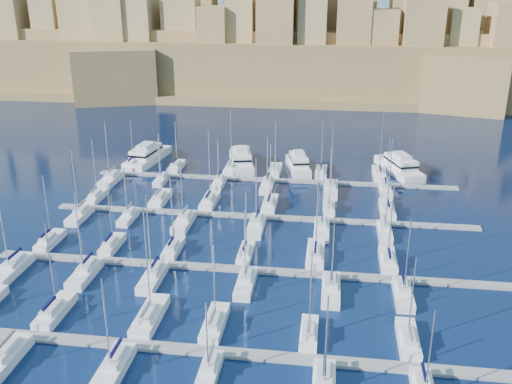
# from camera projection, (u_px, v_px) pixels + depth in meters

# --- Properties ---
(ground) EXTENTS (600.00, 600.00, 0.00)m
(ground) POSITION_uv_depth(u_px,v_px,m) (254.00, 239.00, 103.83)
(ground) COLOR black
(ground) RESTS_ON ground
(pontoon_near) EXTENTS (84.00, 2.00, 0.40)m
(pontoon_near) POSITION_uv_depth(u_px,v_px,m) (217.00, 352.00, 72.25)
(pontoon_near) COLOR slate
(pontoon_near) RESTS_ON ground
(pontoon_mid_near) EXTENTS (84.00, 2.00, 0.40)m
(pontoon_mid_near) POSITION_uv_depth(u_px,v_px,m) (244.00, 269.00, 92.64)
(pontoon_mid_near) COLOR slate
(pontoon_mid_near) RESTS_ON ground
(pontoon_mid_far) EXTENTS (84.00, 2.00, 0.40)m
(pontoon_mid_far) POSITION_uv_depth(u_px,v_px,m) (261.00, 217.00, 113.03)
(pontoon_mid_far) COLOR slate
(pontoon_mid_far) RESTS_ON ground
(pontoon_far) EXTENTS (84.00, 2.00, 0.40)m
(pontoon_far) POSITION_uv_depth(u_px,v_px,m) (273.00, 180.00, 133.43)
(pontoon_far) COLOR slate
(pontoon_far) RESTS_ON ground
(sailboat_1) EXTENTS (2.69, 8.98, 14.19)m
(sailboat_1) POSITION_uv_depth(u_px,v_px,m) (55.00, 311.00, 80.09)
(sailboat_1) COLOR white
(sailboat_1) RESTS_ON ground
(sailboat_2) EXTENTS (2.98, 9.94, 17.04)m
(sailboat_2) POSITION_uv_depth(u_px,v_px,m) (150.00, 316.00, 78.81)
(sailboat_2) COLOR white
(sailboat_2) RESTS_ON ground
(sailboat_3) EXTENTS (2.68, 8.94, 12.56)m
(sailboat_3) POSITION_uv_depth(u_px,v_px,m) (215.00, 324.00, 77.20)
(sailboat_3) COLOR white
(sailboat_3) RESTS_ON ground
(sailboat_4) EXTENTS (2.28, 7.60, 12.87)m
(sailboat_4) POSITION_uv_depth(u_px,v_px,m) (309.00, 334.00, 74.99)
(sailboat_4) COLOR white
(sailboat_4) RESTS_ON ground
(sailboat_5) EXTENTS (2.56, 8.55, 12.62)m
(sailboat_5) POSITION_uv_depth(u_px,v_px,m) (408.00, 340.00, 73.80)
(sailboat_5) COLOR white
(sailboat_5) RESTS_ON ground
(sailboat_7) EXTENTS (3.21, 10.70, 15.98)m
(sailboat_7) POSITION_uv_depth(u_px,v_px,m) (1.00, 362.00, 69.50)
(sailboat_7) COLOR white
(sailboat_7) RESTS_ON ground
(sailboat_8) EXTENTS (2.83, 9.42, 13.60)m
(sailboat_8) POSITION_uv_depth(u_px,v_px,m) (113.00, 369.00, 68.32)
(sailboat_8) COLOR white
(sailboat_8) RESTS_ON ground
(sailboat_9) EXTENTS (2.24, 7.45, 10.79)m
(sailboat_9) POSITION_uv_depth(u_px,v_px,m) (209.00, 372.00, 67.78)
(sailboat_9) COLOR white
(sailboat_9) RESTS_ON ground
(sailboat_12) EXTENTS (2.41, 8.05, 13.17)m
(sailboat_12) POSITION_uv_depth(u_px,v_px,m) (50.00, 241.00, 101.51)
(sailboat_12) COLOR white
(sailboat_12) RESTS_ON ground
(sailboat_13) EXTENTS (2.37, 7.90, 12.39)m
(sailboat_13) POSITION_uv_depth(u_px,v_px,m) (112.00, 245.00, 99.99)
(sailboat_13) COLOR white
(sailboat_13) RESTS_ON ground
(sailboat_14) EXTENTS (2.37, 7.90, 13.75)m
(sailboat_14) POSITION_uv_depth(u_px,v_px,m) (173.00, 248.00, 98.59)
(sailboat_14) COLOR white
(sailboat_14) RESTS_ON ground
(sailboat_15) EXTENTS (2.31, 7.69, 11.90)m
(sailboat_15) POSITION_uv_depth(u_px,v_px,m) (246.00, 253.00, 96.91)
(sailboat_15) COLOR white
(sailboat_15) RESTS_ON ground
(sailboat_16) EXTENTS (2.97, 9.91, 15.99)m
(sailboat_16) POSITION_uv_depth(u_px,v_px,m) (315.00, 254.00, 96.42)
(sailboat_16) COLOR white
(sailboat_16) RESTS_ON ground
(sailboat_17) EXTENTS (2.64, 8.80, 13.94)m
(sailboat_17) POSITION_uv_depth(u_px,v_px,m) (388.00, 260.00, 94.41)
(sailboat_17) COLOR white
(sailboat_17) RESTS_ON ground
(sailboat_18) EXTENTS (3.01, 10.02, 13.77)m
(sailboat_18) POSITION_uv_depth(u_px,v_px,m) (12.00, 269.00, 91.63)
(sailboat_18) COLOR white
(sailboat_18) RESTS_ON ground
(sailboat_19) EXTENTS (2.78, 9.27, 14.91)m
(sailboat_19) POSITION_uv_depth(u_px,v_px,m) (85.00, 273.00, 90.42)
(sailboat_19) COLOR white
(sailboat_19) RESTS_ON ground
(sailboat_20) EXTENTS (2.72, 9.08, 14.99)m
(sailboat_20) POSITION_uv_depth(u_px,v_px,m) (153.00, 277.00, 89.12)
(sailboat_20) COLOR white
(sailboat_20) RESTS_ON ground
(sailboat_21) EXTENTS (2.62, 8.72, 13.38)m
(sailboat_21) POSITION_uv_depth(u_px,v_px,m) (246.00, 283.00, 87.44)
(sailboat_21) COLOR white
(sailboat_21) RESTS_ON ground
(sailboat_22) EXTENTS (2.74, 9.14, 13.43)m
(sailboat_22) POSITION_uv_depth(u_px,v_px,m) (331.00, 290.00, 85.62)
(sailboat_22) COLOR white
(sailboat_22) RESTS_ON ground
(sailboat_23) EXTENTS (2.61, 8.69, 13.17)m
(sailboat_23) POSITION_uv_depth(u_px,v_px,m) (403.00, 294.00, 84.49)
(sailboat_23) COLOR white
(sailboat_23) RESTS_ON ground
(sailboat_24) EXTENTS (2.37, 7.90, 13.45)m
(sailboat_24) POSITION_uv_depth(u_px,v_px,m) (96.00, 197.00, 121.88)
(sailboat_24) COLOR white
(sailboat_24) RESTS_ON ground
(sailboat_25) EXTENTS (2.79, 9.30, 13.91)m
(sailboat_25) POSITION_uv_depth(u_px,v_px,m) (160.00, 199.00, 120.76)
(sailboat_25) COLOR white
(sailboat_25) RESTS_ON ground
(sailboat_26) EXTENTS (2.85, 9.49, 16.03)m
(sailboat_26) POSITION_uv_depth(u_px,v_px,m) (210.00, 201.00, 119.50)
(sailboat_26) COLOR white
(sailboat_26) RESTS_ON ground
(sailboat_27) EXTENTS (2.76, 9.20, 13.67)m
(sailboat_27) POSITION_uv_depth(u_px,v_px,m) (270.00, 204.00, 117.78)
(sailboat_27) COLOR white
(sailboat_27) RESTS_ON ground
(sailboat_28) EXTENTS (2.49, 8.32, 13.30)m
(sailboat_28) POSITION_uv_depth(u_px,v_px,m) (329.00, 208.00, 115.86)
(sailboat_28) COLOR white
(sailboat_28) RESTS_ON ground
(sailboat_29) EXTENTS (2.86, 9.54, 15.59)m
(sailboat_29) POSITION_uv_depth(u_px,v_px,m) (387.00, 210.00, 114.93)
(sailboat_29) COLOR white
(sailboat_29) RESTS_ON ground
(sailboat_30) EXTENTS (2.60, 8.67, 14.47)m
(sailboat_30) POSITION_uv_depth(u_px,v_px,m) (80.00, 215.00, 112.45)
(sailboat_30) COLOR white
(sailboat_30) RESTS_ON ground
(sailboat_31) EXTENTS (2.30, 7.67, 11.42)m
(sailboat_31) POSITION_uv_depth(u_px,v_px,m) (129.00, 217.00, 111.69)
(sailboat_31) COLOR white
(sailboat_31) RESTS_ON ground
(sailboat_32) EXTENTS (2.86, 9.52, 13.50)m
(sailboat_32) POSITION_uv_depth(u_px,v_px,m) (184.00, 222.00, 109.40)
(sailboat_32) COLOR white
(sailboat_32) RESTS_ON ground
(sailboat_33) EXTENTS (2.90, 9.67, 14.65)m
(sailboat_33) POSITION_uv_depth(u_px,v_px,m) (256.00, 226.00, 107.55)
(sailboat_33) COLOR white
(sailboat_33) RESTS_ON ground
(sailboat_34) EXTENTS (2.78, 9.28, 13.76)m
(sailboat_34) POSITION_uv_depth(u_px,v_px,m) (322.00, 229.00, 106.19)
(sailboat_34) COLOR white
(sailboat_34) RESTS_ON ground
(sailboat_35) EXTENTS (2.47, 8.23, 12.88)m
(sailboat_35) POSITION_uv_depth(u_px,v_px,m) (385.00, 231.00, 105.23)
(sailboat_35) COLOR white
(sailboat_35) RESTS_ON ground
(sailboat_36) EXTENTS (2.51, 8.38, 12.20)m
(sailboat_36) POSITION_uv_depth(u_px,v_px,m) (133.00, 165.00, 142.45)
(sailboat_36) COLOR white
(sailboat_36) RESTS_ON ground
(sailboat_37) EXTENTS (2.60, 8.66, 12.30)m
(sailboat_37) POSITION_uv_depth(u_px,v_px,m) (177.00, 167.00, 141.17)
(sailboat_37) COLOR white
(sailboat_37) RESTS_ON ground
(sailboat_38) EXTENTS (2.73, 9.09, 15.50)m
(sailboat_38) POSITION_uv_depth(u_px,v_px,m) (231.00, 169.00, 139.64)
(sailboat_38) COLOR white
(sailboat_38) RESTS_ON ground
(sailboat_39) EXTENTS (2.76, 9.19, 12.73)m
(sailboat_39) POSITION_uv_depth(u_px,v_px,m) (275.00, 171.00, 138.33)
(sailboat_39) COLOR white
(sailboat_39) RESTS_ON ground
(sailboat_40) EXTENTS (2.73, 9.09, 13.93)m
(sailboat_40) POSITION_uv_depth(u_px,v_px,m) (321.00, 173.00, 136.88)
(sailboat_40) COLOR white
(sailboat_40) RESTS_ON ground
(sailboat_41) EXTENTS (3.02, 10.08, 16.53)m
(sailboat_41) POSITION_uv_depth(u_px,v_px,m) (379.00, 174.00, 135.58)
(sailboat_41) COLOR white
(sailboat_41) RESTS_ON ground
(sailboat_42) EXTENTS (3.12, 10.39, 14.98)m
(sailboat_42) POSITION_uv_depth(u_px,v_px,m) (111.00, 179.00, 132.28)
(sailboat_42) COLOR white
(sailboat_42) RESTS_ON ground
(sailboat_43) EXTENTS (2.21, 7.36, 12.07)m
(sailboat_43) POSITION_uv_depth(u_px,v_px,m) (162.00, 180.00, 132.20)
(sailboat_43) COLOR white
(sailboat_43) RESTS_ON ground
(sailboat_44) EXTENTS (2.38, 7.92, 11.36)m
(sailboat_44) POSITION_uv_depth(u_px,v_px,m) (219.00, 183.00, 130.24)
(sailboat_44) COLOR white
(sailboat_44) RESTS_ON ground
(sailboat_45) EXTENTS (2.68, 8.95, 12.38)m
(sailboat_45) POSITION_uv_depth(u_px,v_px,m) (267.00, 186.00, 128.35)
(sailboat_45) COLOR white
(sailboat_45) RESTS_ON ground
(sailboat_46) EXTENTS (3.15, 10.51, 15.66)m
(sailboat_46) POSITION_uv_depth(u_px,v_px,m) (330.00, 190.00, 125.85)
(sailboat_46) COLOR white
(sailboat_46) RESTS_ON ground
(sailboat_47) EXTENTS (2.62, 8.74, 13.34)m
(sailboat_47) POSITION_uv_depth(u_px,v_px,m) (386.00, 191.00, 125.16)
(sailboat_47) COLOR white
(sailboat_47) RESTS_ON ground
(motor_yacht_a) EXTENTS (7.85, 18.89, 5.25)m
(motor_yacht_a) POSITION_uv_depth(u_px,v_px,m) (147.00, 155.00, 146.68)
(motor_yacht_a) COLOR white
(motor_yacht_a) RESTS_ON ground
(motor_yacht_b) EXTENTS (9.00, 18.27, 5.25)m
(motor_yacht_b) POSITION_uv_depth(u_px,v_px,m) (241.00, 160.00, 143.23)
(motor_yacht_b) COLOR white
(motor_yacht_b) RESTS_ON ground
(motor_yacht_c) EXTENTS (7.39, 15.18, 5.25)m
(motor_yacht_c) POSITION_uv_depth(u_px,v_px,m) (298.00, 164.00, 140.10)
(motor_yacht_c) COLOR white
(motor_yacht_c) RESTS_ON ground
(motor_yacht_d) EXTENTS (10.95, 18.69, 5.25)m
(motor_yacht_d) POSITION_uv_depth(u_px,v_px,m) (399.00, 166.00, 138.51)
(motor_yacht_d) COLOR white
(motor_yacht_d) RESTS_ON ground
(fortified_city) EXTENTS (460.00, 108.95, 59.52)m
(fortified_city) POSITION_uv_depth(u_px,v_px,m) (304.00, 52.00, 242.57)
(fortified_city) COLOR brown
(fortified_city) RESTS_ON ground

